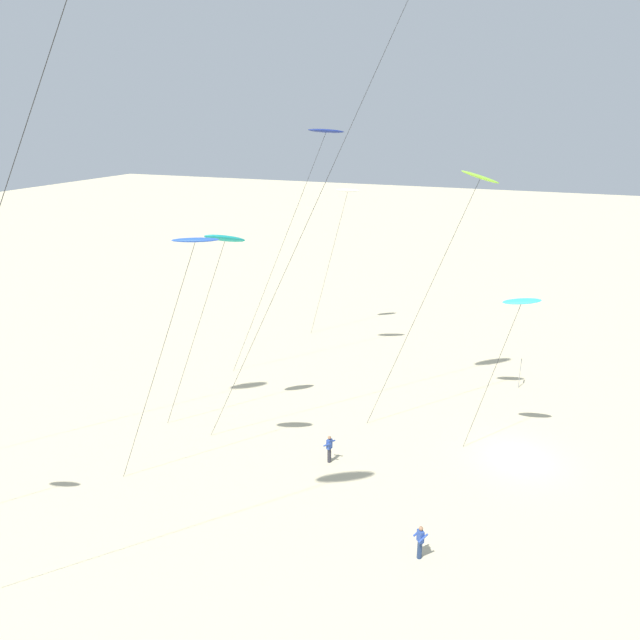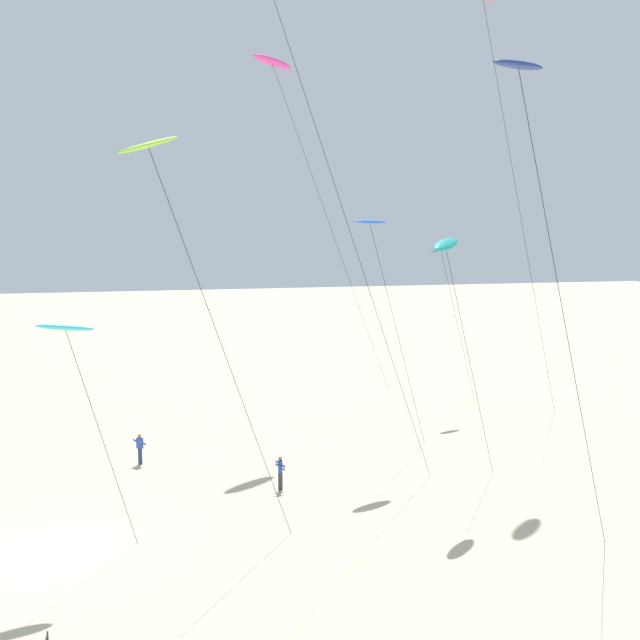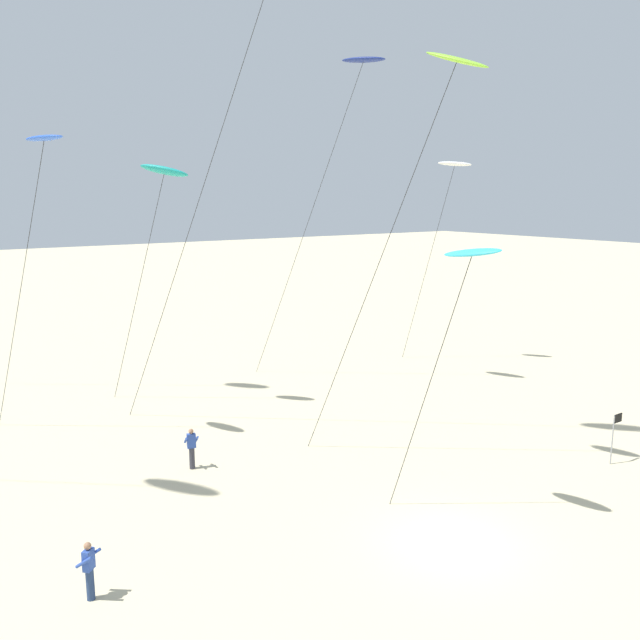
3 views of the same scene
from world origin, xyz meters
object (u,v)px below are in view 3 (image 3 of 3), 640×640
at_px(kite_navy, 362,65).
at_px(kite_white, 454,166).
at_px(kite_flyer_nearest, 89,569).
at_px(marker_flag, 615,428).
at_px(kite_cyan, 471,256).
at_px(kite_lime, 454,68).
at_px(kite_flyer_middle, 192,447).
at_px(kite_blue, 43,142).
at_px(kite_teal, 164,172).

xyz_separation_m(kite_navy, kite_white, (8.17, 1.14, -4.90)).
height_order(kite_flyer_nearest, marker_flag, marker_flag).
height_order(kite_navy, kite_cyan, kite_navy).
distance_m(kite_cyan, kite_lime, 7.25).
xyz_separation_m(kite_navy, kite_cyan, (-6.72, -14.22, -8.47)).
relative_size(kite_white, kite_flyer_middle, 7.69).
xyz_separation_m(kite_cyan, kite_blue, (-9.07, 14.82, 3.95)).
distance_m(kite_blue, marker_flag, 25.83).
height_order(kite_lime, marker_flag, kite_lime).
bearing_deg(kite_lime, kite_teal, 112.17).
bearing_deg(kite_flyer_nearest, kite_lime, 2.20).
bearing_deg(kite_teal, kite_flyer_nearest, -120.01).
distance_m(kite_cyan, kite_flyer_middle, 13.35).
xyz_separation_m(kite_lime, marker_flag, (6.59, -3.23, -13.59)).
bearing_deg(kite_cyan, kite_flyer_middle, 121.68).
relative_size(kite_flyer_nearest, marker_flag, 0.80).
bearing_deg(kite_white, kite_cyan, -134.11).
height_order(kite_lime, kite_flyer_middle, kite_lime).
bearing_deg(kite_white, kite_flyer_nearest, -154.11).
height_order(kite_cyan, kite_white, kite_white).
bearing_deg(kite_cyan, kite_navy, 64.71).
xyz_separation_m(kite_white, kite_flyer_nearest, (-26.30, -12.76, -11.57)).
bearing_deg(kite_teal, kite_flyer_middle, -106.90).
relative_size(kite_navy, kite_flyer_middle, 10.68).
relative_size(kite_cyan, kite_blue, 0.71).
relative_size(kite_teal, kite_navy, 0.69).
bearing_deg(kite_flyer_middle, kite_navy, 22.55).
xyz_separation_m(kite_teal, kite_lime, (5.47, -13.42, 3.27)).
bearing_deg(kite_blue, kite_cyan, -58.54).
bearing_deg(kite_flyer_nearest, kite_flyer_middle, 48.30).
height_order(kite_teal, kite_cyan, kite_teal).
distance_m(kite_lime, kite_flyer_nearest, 19.61).
bearing_deg(marker_flag, kite_white, 68.18).
bearing_deg(marker_flag, kite_blue, 139.96).
height_order(kite_lime, kite_white, kite_lime).
height_order(kite_teal, kite_lime, kite_lime).
xyz_separation_m(kite_teal, kite_navy, (10.07, -2.32, 5.55)).
xyz_separation_m(kite_navy, marker_flag, (1.98, -14.33, -15.88)).
xyz_separation_m(kite_teal, kite_blue, (-5.71, -1.72, 1.03)).
bearing_deg(marker_flag, kite_flyer_middle, 147.25).
bearing_deg(kite_blue, kite_flyer_nearest, -100.83).
height_order(kite_blue, kite_flyer_middle, kite_blue).
bearing_deg(kite_flyer_nearest, kite_blue, 79.17).
height_order(kite_cyan, kite_blue, kite_blue).
bearing_deg(kite_teal, kite_cyan, -78.53).
height_order(kite_teal, kite_blue, kite_blue).
bearing_deg(kite_navy, kite_lime, -112.53).
distance_m(kite_teal, marker_flag, 23.00).
relative_size(kite_white, marker_flag, 6.12).
relative_size(kite_cyan, kite_flyer_middle, 5.56).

